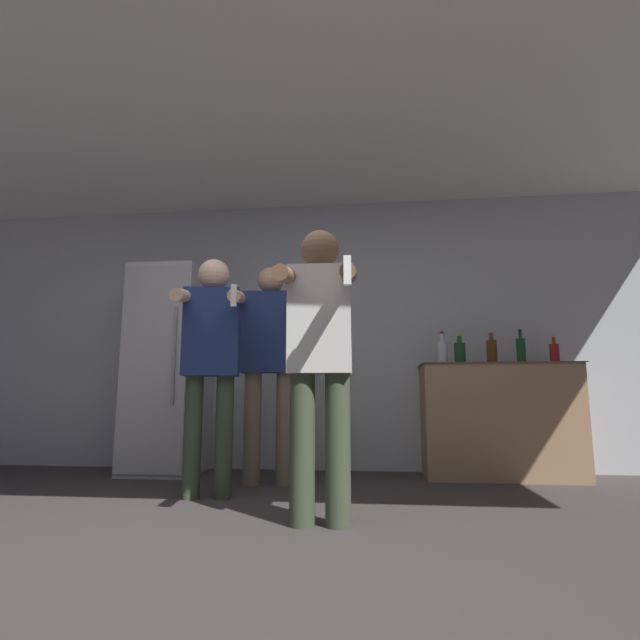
{
  "coord_description": "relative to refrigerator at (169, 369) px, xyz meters",
  "views": [
    {
      "loc": [
        0.69,
        -1.96,
        0.64
      ],
      "look_at": [
        0.37,
        0.7,
        1.07
      ],
      "focal_mm": 28.0,
      "sensor_mm": 36.0,
      "label": 1
    }
  ],
  "objects": [
    {
      "name": "bottle_brown_liquor",
      "position": [
        3.08,
        -0.0,
        0.14
      ],
      "size": [
        0.08,
        0.08,
        0.29
      ],
      "color": "#194723",
      "rests_on": "counter"
    },
    {
      "name": "bottle_green_wine",
      "position": [
        2.43,
        -0.0,
        0.14
      ],
      "size": [
        0.08,
        0.08,
        0.28
      ],
      "color": "silver",
      "rests_on": "counter"
    },
    {
      "name": "wall_back",
      "position": [
        1.2,
        0.38,
        0.36
      ],
      "size": [
        7.0,
        0.06,
        2.55
      ],
      "color": "#B2B7BC",
      "rests_on": "ground_plane"
    },
    {
      "name": "ground_plane",
      "position": [
        1.2,
        -2.38,
        -0.91
      ],
      "size": [
        14.0,
        14.0,
        0.0
      ],
      "primitive_type": "plane",
      "color": "#383333"
    },
    {
      "name": "person_spectator_back",
      "position": [
        1.03,
        -0.5,
        0.08
      ],
      "size": [
        0.54,
        0.53,
        1.7
      ],
      "color": "#75664C",
      "rests_on": "ground_plane"
    },
    {
      "name": "bottle_dark_rum",
      "position": [
        2.84,
        -0.0,
        0.13
      ],
      "size": [
        0.09,
        0.09,
        0.27
      ],
      "color": "#563314",
      "rests_on": "counter"
    },
    {
      "name": "bottle_amber_bourbon",
      "position": [
        2.57,
        -0.0,
        0.13
      ],
      "size": [
        0.09,
        0.09,
        0.26
      ],
      "color": "#194723",
      "rests_on": "counter"
    },
    {
      "name": "ceiling_slab",
      "position": [
        1.2,
        -1.01,
        1.66
      ],
      "size": [
        7.0,
        3.24,
        0.05
      ],
      "color": "silver",
      "rests_on": "wall_back"
    },
    {
      "name": "bottle_red_label",
      "position": [
        3.34,
        -0.0,
        0.11
      ],
      "size": [
        0.08,
        0.08,
        0.24
      ],
      "color": "maroon",
      "rests_on": "counter"
    },
    {
      "name": "person_woman_foreground",
      "position": [
        1.57,
        -1.69,
        -0.01
      ],
      "size": [
        0.42,
        0.5,
        1.58
      ],
      "color": "#38422D",
      "rests_on": "ground_plane"
    },
    {
      "name": "person_man_side",
      "position": [
        0.75,
        -1.06,
        0.06
      ],
      "size": [
        0.51,
        0.55,
        1.62
      ],
      "color": "#38422D",
      "rests_on": "ground_plane"
    },
    {
      "name": "counter",
      "position": [
        2.88,
        0.06,
        -0.44
      ],
      "size": [
        1.27,
        0.6,
        0.94
      ],
      "color": "#997551",
      "rests_on": "ground_plane"
    },
    {
      "name": "refrigerator",
      "position": [
        0.0,
        0.0,
        0.0
      ],
      "size": [
        0.61,
        0.73,
        1.83
      ],
      "color": "silver",
      "rests_on": "ground_plane"
    }
  ]
}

